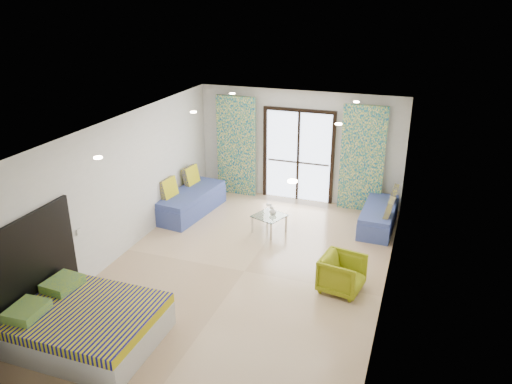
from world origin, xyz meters
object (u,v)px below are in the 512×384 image
(daybed_left, at_px, (190,201))
(armchair, at_px, (342,272))
(bed, at_px, (87,324))
(daybed_right, at_px, (379,216))
(coffee_table, at_px, (269,217))

(daybed_left, xyz_separation_m, armchair, (3.92, -2.07, 0.05))
(bed, xyz_separation_m, daybed_left, (-0.64, 4.67, 0.02))
(bed, distance_m, daybed_right, 6.45)
(daybed_right, bearing_deg, daybed_left, -169.17)
(daybed_right, relative_size, coffee_table, 2.26)
(armchair, bearing_deg, coffee_table, 56.90)
(armchair, bearing_deg, daybed_left, 71.64)
(daybed_left, distance_m, armchair, 4.43)
(bed, relative_size, armchair, 2.80)
(daybed_right, height_order, coffee_table, daybed_right)
(bed, relative_size, daybed_right, 1.15)
(daybed_left, distance_m, daybed_right, 4.29)
(daybed_right, xyz_separation_m, coffee_table, (-2.19, -1.04, 0.09))
(bed, bearing_deg, daybed_left, 97.82)
(armchair, bearing_deg, bed, 137.88)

